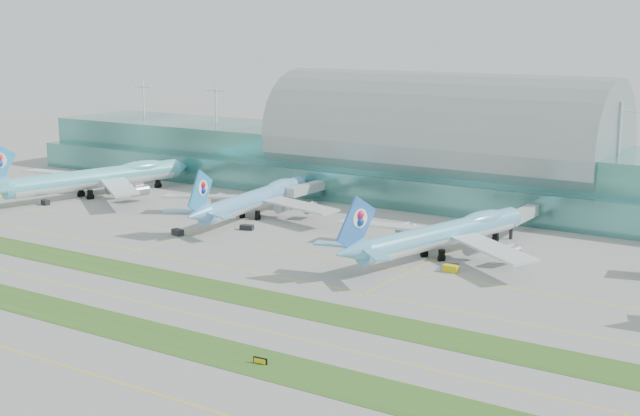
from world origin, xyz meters
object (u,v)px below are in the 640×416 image
Objects in this scene: airliner_a at (97,177)px; airliner_b at (256,198)px; airliner_c at (444,233)px; taxiway_sign_east at (260,361)px; terminal at (439,157)px.

airliner_b is at bearing 16.50° from airliner_a.
airliner_c is 25.33× the size of taxiway_sign_east.
airliner_c is at bearing -17.10° from airliner_b.
airliner_a is 171.80m from taxiway_sign_east.
airliner_a is (-100.67, -62.61, -7.37)m from terminal.
airliner_a reaches higher than airliner_c.
terminal reaches higher than airliner_b.
airliner_b is 71.15m from airliner_c.
airliner_b is (-33.71, -58.82, -8.29)m from terminal.
airliner_a is 137.33m from airliner_c.
terminal is at bearing 45.14° from airliner_a.
airliner_a reaches higher than taxiway_sign_east.
airliner_b is 0.98× the size of airliner_c.
airliner_b is at bearing -119.81° from terminal.
airliner_c is (70.10, -12.14, 0.22)m from airliner_b.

